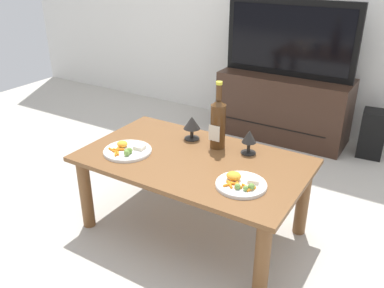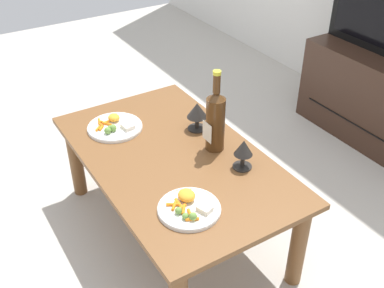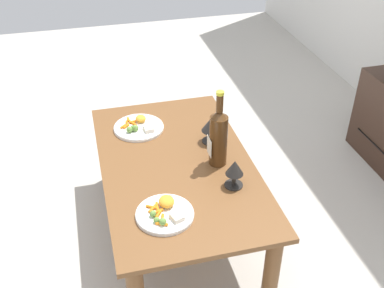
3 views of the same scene
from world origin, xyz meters
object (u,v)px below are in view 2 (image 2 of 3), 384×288
Objects in this scene: dining_table at (174,170)px; wine_bottle at (215,119)px; goblet_left at (197,112)px; goblet_right at (243,150)px; dinner_plate_left at (115,126)px; dinner_plate_right at (189,207)px.

wine_bottle is (0.05, 0.19, 0.23)m from dining_table.
wine_bottle is 2.72× the size of goblet_left.
goblet_right reaches higher than dinner_plate_left.
dinner_plate_left is 1.09× the size of dinner_plate_right.
goblet_left reaches higher than goblet_right.
wine_bottle is at bearing 76.32° from dining_table.
wine_bottle is 0.45m from dinner_plate_right.
dinner_plate_left is (-0.39, -0.32, -0.14)m from wine_bottle.
dining_table is 8.88× the size of goblet_right.
dinner_plate_right is (0.11, -0.33, -0.08)m from goblet_right.
goblet_right is (0.23, 0.21, 0.17)m from dining_table.
goblet_right is at bearing 0.00° from goblet_left.
goblet_right reaches higher than dining_table.
dining_table is 4.95× the size of dinner_plate_right.
goblet_left is 0.59m from dinner_plate_right.
goblet_right is 0.36m from dinner_plate_right.
goblet_left is at bearing 173.66° from wine_bottle.
goblet_right reaches higher than dinner_plate_right.
dinner_plate_left is at bearing -140.93° from wine_bottle.
dining_table is 4.54× the size of dinner_plate_left.
dinner_plate_left is at bearing -179.89° from dinner_plate_right.
goblet_left reaches higher than dining_table.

